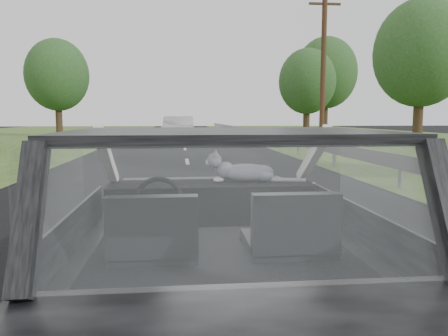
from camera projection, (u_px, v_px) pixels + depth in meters
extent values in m
cube|color=black|center=(219.00, 239.00, 2.83)|extent=(1.80, 4.00, 1.45)
cube|color=black|center=(212.00, 202.00, 3.43)|extent=(1.58, 0.45, 0.30)
cube|color=black|center=(153.00, 229.00, 2.49)|extent=(0.50, 0.72, 0.42)
cube|color=black|center=(291.00, 225.00, 2.57)|extent=(0.50, 0.72, 0.42)
torus|color=black|center=(159.00, 201.00, 3.09)|extent=(0.36, 0.36, 0.04)
ellipsoid|color=gray|center=(246.00, 172.00, 3.47)|extent=(0.58, 0.25, 0.25)
cube|color=gray|center=(331.00, 148.00, 13.16)|extent=(0.05, 90.00, 0.32)
imported|color=beige|center=(179.00, 130.00, 25.02)|extent=(2.11, 4.80, 1.55)
cube|color=#094A1E|center=(322.00, 122.00, 22.62)|extent=(0.32, 0.99, 2.49)
cylinder|color=#502D1B|center=(323.00, 70.00, 20.11)|extent=(0.31, 0.31, 7.34)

